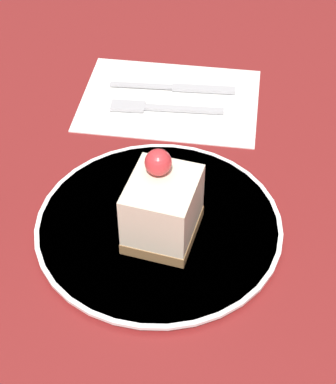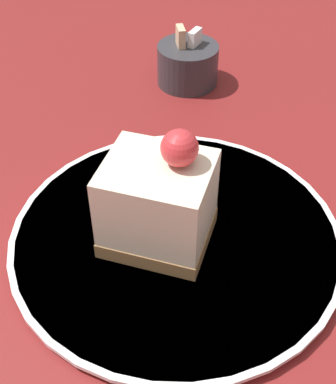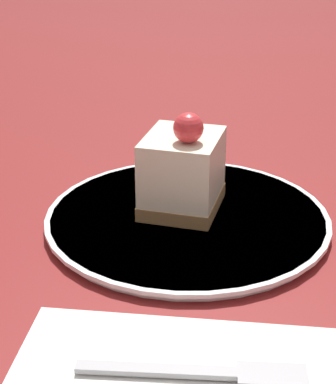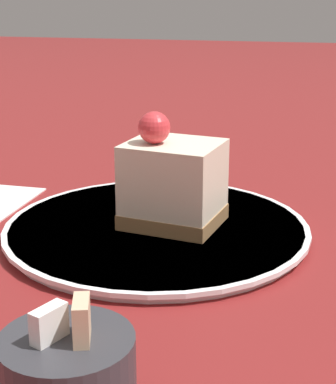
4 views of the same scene
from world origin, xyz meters
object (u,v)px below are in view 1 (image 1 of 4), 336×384
(cake_slice, at_px, (162,207))
(plate, at_px, (159,226))
(knife, at_px, (184,88))
(fork, at_px, (157,108))

(cake_slice, bearing_deg, plate, 34.21)
(plate, bearing_deg, cake_slice, -155.76)
(cake_slice, bearing_deg, knife, 11.06)
(plate, xyz_separation_m, cake_slice, (-0.01, -0.01, 0.04))
(fork, bearing_deg, knife, -34.19)
(plate, bearing_deg, knife, -0.13)
(fork, distance_m, knife, 0.06)
(cake_slice, xyz_separation_m, knife, (0.28, 0.01, -0.04))
(knife, bearing_deg, fork, 145.81)
(plate, height_order, fork, plate)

